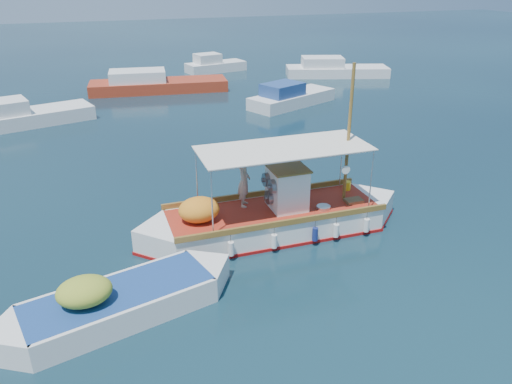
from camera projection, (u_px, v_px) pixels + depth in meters
name	position (u px, v px, depth m)	size (l,w,h in m)	color
ground	(272.00, 226.00, 17.93)	(160.00, 160.00, 0.00)	black
fishing_caique	(272.00, 218.00, 17.31)	(9.65, 2.72, 5.88)	white
dinghy	(118.00, 305.00, 13.16)	(6.51, 3.07, 1.64)	white
bg_boat_nw	(16.00, 118.00, 28.98)	(8.37, 4.56, 1.80)	silver
bg_boat_n	(155.00, 85.00, 37.18)	(10.28, 3.93, 1.80)	#A0311A
bg_boat_ne	(290.00, 98.00, 33.35)	(6.74, 4.68, 1.80)	silver
bg_boat_e	(334.00, 70.00, 42.41)	(8.91, 5.00, 1.80)	silver
bg_boat_far_n	(214.00, 66.00, 44.27)	(5.54, 3.08, 1.80)	silver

